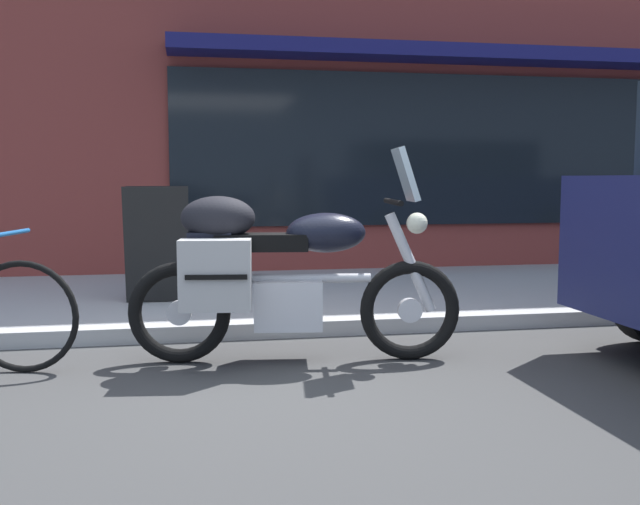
% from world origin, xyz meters
% --- Properties ---
extents(ground_plane, '(80.00, 80.00, 0.00)m').
position_xyz_m(ground_plane, '(0.00, 0.00, 0.00)').
color(ground_plane, '#383838').
extents(touring_motorcycle, '(2.18, 0.64, 1.41)m').
position_xyz_m(touring_motorcycle, '(0.08, 0.56, 0.61)').
color(touring_motorcycle, black).
rests_on(touring_motorcycle, ground_plane).
extents(sandwich_board_sign, '(0.55, 0.43, 1.01)m').
position_xyz_m(sandwich_board_sign, '(-0.75, 2.38, 0.63)').
color(sandwich_board_sign, black).
rests_on(sandwich_board_sign, sidewalk_curb).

